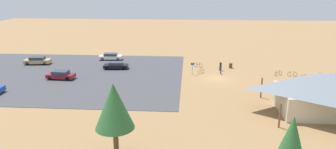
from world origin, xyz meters
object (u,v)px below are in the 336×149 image
at_px(bike_pavilion, 332,90).
at_px(car_black_end_stall, 116,65).
at_px(bicycle_white_back_row, 292,74).
at_px(car_maroon_near_entry, 61,75).
at_px(pine_midwest, 291,146).
at_px(trash_bin, 231,66).
at_px(bicycle_teal_edge_south, 308,82).
at_px(bicycle_green_trailside, 306,77).
at_px(bicycle_purple_by_bin, 198,65).
at_px(bicycle_red_yard_front, 318,76).
at_px(visitor_by_pavilion, 221,66).
at_px(lot_sign, 192,67).
at_px(pine_center, 114,106).
at_px(bicycle_blue_yard_right, 221,72).
at_px(bicycle_orange_near_porch, 324,82).
at_px(bicycle_silver_edge_north, 278,73).
at_px(car_white_by_curb, 111,56).
at_px(bicycle_black_yard_left, 292,82).
at_px(bicycle_yellow_mid_cluster, 201,72).

xyz_separation_m(bike_pavilion, car_black_end_stall, (30.18, -17.25, -2.15)).
height_order(bicycle_white_back_row, car_maroon_near_entry, car_maroon_near_entry).
bearing_deg(pine_midwest, trash_bin, -90.85).
distance_m(trash_bin, bicycle_teal_edge_south, 13.74).
height_order(trash_bin, bicycle_green_trailside, trash_bin).
bearing_deg(car_black_end_stall, bicycle_purple_by_bin, -171.44).
bearing_deg(bicycle_white_back_row, bicycle_red_yard_front, 167.17).
bearing_deg(visitor_by_pavilion, trash_bin, -138.28).
xyz_separation_m(lot_sign, bicycle_purple_by_bin, (-1.17, -4.89, -1.02)).
height_order(pine_midwest, bicycle_red_yard_front, pine_midwest).
bearing_deg(pine_midwest, lot_sign, -78.05).
bearing_deg(bicycle_red_yard_front, bicycle_teal_edge_south, 50.50).
xyz_separation_m(pine_center, bicycle_blue_yard_right, (-11.82, -27.13, -4.62)).
height_order(bicycle_white_back_row, car_black_end_stall, car_black_end_stall).
height_order(bicycle_red_yard_front, bicycle_white_back_row, bicycle_red_yard_front).
distance_m(trash_bin, pine_center, 34.29).
relative_size(bicycle_orange_near_porch, car_black_end_stall, 0.39).
xyz_separation_m(car_maroon_near_entry, car_black_end_stall, (-7.52, -6.58, -0.05)).
distance_m(bicycle_red_yard_front, bicycle_white_back_row, 3.89).
bearing_deg(car_black_end_stall, bicycle_teal_edge_south, 168.14).
bearing_deg(bicycle_silver_edge_north, bicycle_white_back_row, 171.62).
bearing_deg(car_maroon_near_entry, bicycle_orange_near_porch, -179.84).
bearing_deg(car_white_by_curb, bicycle_white_back_row, 165.04).
distance_m(pine_center, car_white_by_curb, 36.88).
bearing_deg(bicycle_purple_by_bin, visitor_by_pavilion, 153.03).
distance_m(pine_midwest, bicycle_green_trailside, 32.26).
bearing_deg(bicycle_black_yard_left, lot_sign, -15.03).
bearing_deg(bike_pavilion, car_black_end_stall, -29.75).
distance_m(pine_midwest, visitor_by_pavilion, 33.95).
height_order(bicycle_white_back_row, bicycle_yellow_mid_cluster, bicycle_yellow_mid_cluster).
bearing_deg(bicycle_red_yard_front, pine_center, 43.08).
distance_m(car_white_by_curb, car_black_end_stall, 7.04).
distance_m(bicycle_green_trailside, bicycle_black_yard_left, 4.38).
xyz_separation_m(bicycle_blue_yard_right, car_black_end_stall, (18.62, -1.73, 0.32)).
bearing_deg(bicycle_purple_by_bin, bicycle_teal_edge_south, 151.79).
relative_size(bicycle_red_yard_front, bicycle_white_back_row, 0.88).
height_order(lot_sign, pine_center, pine_center).
distance_m(pine_center, visitor_by_pavilion, 31.79).
distance_m(bicycle_yellow_mid_cluster, visitor_by_pavilion, 4.13).
height_order(pine_center, bicycle_teal_edge_south, pine_center).
height_order(bicycle_red_yard_front, bicycle_purple_by_bin, bicycle_purple_by_bin).
relative_size(car_black_end_stall, visitor_by_pavilion, 2.66).
height_order(trash_bin, bicycle_red_yard_front, trash_bin).
relative_size(bicycle_purple_by_bin, visitor_by_pavilion, 0.96).
bearing_deg(bicycle_white_back_row, bicycle_teal_edge_south, 102.51).
xyz_separation_m(lot_sign, bicycle_green_trailside, (-18.50, 1.12, -1.06)).
xyz_separation_m(bicycle_orange_near_porch, car_maroon_near_entry, (41.46, 0.12, 0.37)).
distance_m(bike_pavilion, bicycle_teal_edge_south, 10.99).
bearing_deg(bicycle_black_yard_left, bicycle_orange_near_porch, -176.60).
height_order(bicycle_orange_near_porch, car_maroon_near_entry, car_maroon_near_entry).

